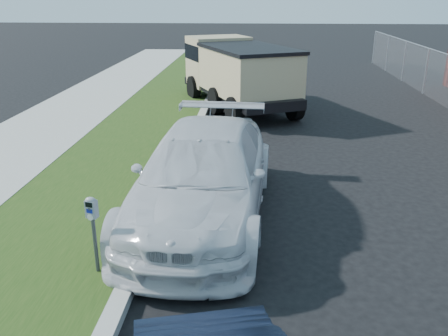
{
  "coord_description": "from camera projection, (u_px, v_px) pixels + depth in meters",
  "views": [
    {
      "loc": [
        -0.9,
        -6.74,
        3.87
      ],
      "look_at": [
        -1.4,
        1.0,
        1.0
      ],
      "focal_mm": 38.0,
      "sensor_mm": 36.0,
      "label": 1
    }
  ],
  "objects": [
    {
      "name": "ground",
      "position": [
        307.0,
        250.0,
        7.6
      ],
      "size": [
        120.0,
        120.0,
        0.0
      ],
      "primitive_type": "plane",
      "color": "black",
      "rests_on": "ground"
    },
    {
      "name": "streetside",
      "position": [
        26.0,
        189.0,
        9.78
      ],
      "size": [
        6.12,
        50.0,
        0.15
      ],
      "color": "#9A9A91",
      "rests_on": "ground"
    },
    {
      "name": "parking_meter",
      "position": [
        93.0,
        219.0,
        6.51
      ],
      "size": [
        0.18,
        0.14,
        1.17
      ],
      "rotation": [
        0.0,
        0.0,
        -0.27
      ],
      "color": "#3F4247",
      "rests_on": "ground"
    },
    {
      "name": "white_wagon",
      "position": [
        203.0,
        175.0,
        8.49
      ],
      "size": [
        2.6,
        5.69,
        1.61
      ],
      "primitive_type": "imported",
      "rotation": [
        0.0,
        0.0,
        -0.06
      ],
      "color": "silver",
      "rests_on": "ground"
    },
    {
      "name": "dump_truck",
      "position": [
        236.0,
        70.0,
        16.66
      ],
      "size": [
        4.43,
        6.28,
        2.32
      ],
      "rotation": [
        0.0,
        0.0,
        0.43
      ],
      "color": "black",
      "rests_on": "ground"
    }
  ]
}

